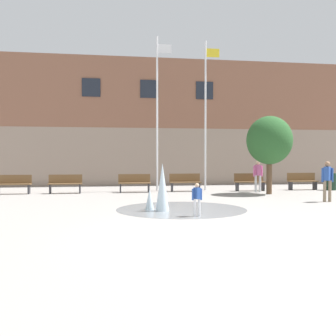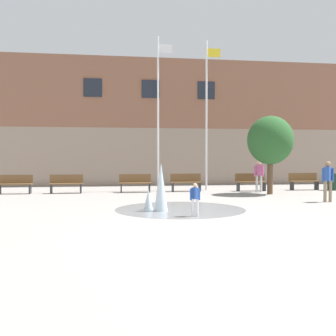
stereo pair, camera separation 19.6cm
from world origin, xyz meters
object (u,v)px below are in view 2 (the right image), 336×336
object	(u,v)px
park_bench_under_right_flagpole	(186,182)
adult_in_red	(259,174)
park_bench_far_right	(304,181)
adult_near_bench	(328,178)
flagpole_left	(159,109)
trash_can	(333,182)
park_bench_far_left	(15,184)
street_tree_near_building	(270,141)
park_bench_center	(135,183)
park_bench_near_trashcan	(251,182)
flagpole_right	(207,111)
park_bench_left_of_flagpoles	(66,183)
child_in_fountain	(195,197)

from	to	relation	value
park_bench_under_right_flagpole	adult_in_red	world-z (taller)	adult_in_red
park_bench_far_right	adult_near_bench	world-z (taller)	adult_near_bench
flagpole_left	trash_can	world-z (taller)	flagpole_left
park_bench_far_left	street_tree_near_building	xyz separation A→B (m)	(12.02, -1.90, 2.06)
park_bench_center	park_bench_near_trashcan	size ratio (longest dim) A/B	1.00
flagpole_left	park_bench_far_left	bearing A→B (deg)	-173.75
park_bench_far_left	adult_near_bench	distance (m)	14.02
park_bench_far_right	flagpole_left	xyz separation A→B (m)	(-7.78, 0.57, 3.78)
adult_near_bench	flagpole_right	distance (m)	7.68
flagpole_left	flagpole_right	size ratio (longest dim) A/B	1.01
park_bench_under_right_flagpole	park_bench_far_right	distance (m)	6.43
park_bench_far_right	adult_in_red	world-z (taller)	adult_in_red
flagpole_left	park_bench_center	bearing A→B (deg)	-148.33
park_bench_center	street_tree_near_building	bearing A→B (deg)	-16.73
park_bench_far_left	park_bench_far_right	size ratio (longest dim) A/B	1.00
park_bench_far_left	street_tree_near_building	size ratio (longest dim) A/B	0.43
adult_near_bench	trash_can	distance (m)	6.08
adult_near_bench	park_bench_under_right_flagpole	bearing A→B (deg)	86.46
park_bench_under_right_flagpole	trash_can	distance (m)	7.87
adult_near_bench	adult_in_red	distance (m)	4.64
park_bench_under_right_flagpole	flagpole_right	world-z (taller)	flagpole_right
flagpole_right	trash_can	world-z (taller)	flagpole_right
park_bench_left_of_flagpoles	trash_can	distance (m)	13.83
park_bench_far_left	street_tree_near_building	world-z (taller)	street_tree_near_building
park_bench_under_right_flagpole	trash_can	world-z (taller)	park_bench_under_right_flagpole
park_bench_far_right	adult_in_red	xyz separation A→B (m)	(-2.90, -1.01, 0.45)
park_bench_far_right	child_in_fountain	xyz separation A→B (m)	(-7.75, -8.47, 0.10)
adult_in_red	flagpole_left	distance (m)	6.11
adult_near_bench	street_tree_near_building	xyz separation A→B (m)	(-0.94, 3.42, 1.61)
adult_in_red	flagpole_right	xyz separation A→B (m)	(-2.29, 1.58, 3.27)
park_bench_under_right_flagpole	park_bench_near_trashcan	xyz separation A→B (m)	(3.40, -0.17, 0.00)
adult_in_red	flagpole_left	world-z (taller)	flagpole_left
adult_in_red	park_bench_left_of_flagpoles	bearing A→B (deg)	-94.93
park_bench_far_left	park_bench_far_right	world-z (taller)	same
park_bench_center	child_in_fountain	size ratio (longest dim) A/B	1.62
park_bench_far_left	adult_in_red	bearing A→B (deg)	-3.89
park_bench_under_right_flagpole	park_bench_near_trashcan	size ratio (longest dim) A/B	1.00
flagpole_right	child_in_fountain	bearing A→B (deg)	-105.77
park_bench_under_right_flagpole	flagpole_right	distance (m)	3.97
park_bench_center	park_bench_far_right	bearing A→B (deg)	1.36
park_bench_far_right	flagpole_right	distance (m)	6.41
child_in_fountain	flagpole_right	bearing A→B (deg)	-38.01
street_tree_near_building	park_bench_far_right	bearing A→B (deg)	37.11
park_bench_left_of_flagpoles	park_bench_near_trashcan	xyz separation A→B (m)	(9.36, 0.05, 0.00)
park_bench_far_right	park_bench_center	bearing A→B (deg)	-178.64
adult_near_bench	trash_can	world-z (taller)	adult_near_bench
park_bench_left_of_flagpoles	flagpole_left	world-z (taller)	flagpole_left
park_bench_center	street_tree_near_building	size ratio (longest dim) A/B	0.43
adult_near_bench	street_tree_near_building	world-z (taller)	street_tree_near_building
park_bench_left_of_flagpoles	flagpole_right	world-z (taller)	flagpole_right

